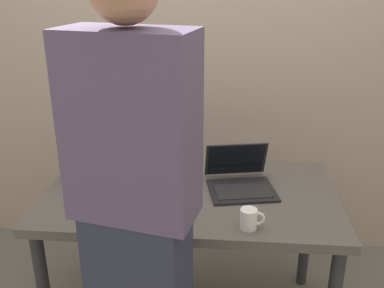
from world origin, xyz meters
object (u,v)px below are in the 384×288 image
at_px(laptop, 240,180).
at_px(beer_bottle_green, 100,151).
at_px(beer_bottle_brown, 92,163).
at_px(coffee_mug, 249,219).
at_px(beer_bottle_amber, 109,159).
at_px(person_figure, 136,219).
at_px(beer_bottle_dark, 76,163).

distance_m(laptop, beer_bottle_green, 0.74).
height_order(beer_bottle_brown, coffee_mug, beer_bottle_brown).
xyz_separation_m(laptop, beer_bottle_amber, (-0.65, 0.02, 0.08)).
distance_m(beer_bottle_green, beer_bottle_brown, 0.10).
height_order(laptop, person_figure, person_figure).
bearing_deg(beer_bottle_amber, coffee_mug, -29.67).
bearing_deg(laptop, coffee_mug, -85.02).
relative_size(beer_bottle_dark, person_figure, 0.16).
distance_m(beer_bottle_dark, person_figure, 0.74).
height_order(beer_bottle_dark, person_figure, person_figure).
bearing_deg(coffee_mug, beer_bottle_brown, 154.04).
relative_size(beer_bottle_brown, beer_bottle_amber, 0.91).
bearing_deg(coffee_mug, beer_bottle_green, 148.05).
bearing_deg(beer_bottle_amber, beer_bottle_dark, -161.56).
bearing_deg(person_figure, beer_bottle_green, 115.27).
bearing_deg(beer_bottle_brown, laptop, -0.29).
bearing_deg(person_figure, beer_bottle_brown, 119.40).
bearing_deg(person_figure, beer_bottle_amber, 112.85).
distance_m(beer_bottle_green, person_figure, 0.82).
relative_size(laptop, coffee_mug, 3.60).
relative_size(beer_bottle_green, beer_bottle_dark, 1.06).
bearing_deg(beer_bottle_dark, beer_bottle_brown, 26.53).
xyz_separation_m(beer_bottle_brown, beer_bottle_dark, (-0.07, -0.04, 0.01)).
xyz_separation_m(beer_bottle_amber, person_figure, (0.28, -0.65, 0.07)).
height_order(laptop, coffee_mug, laptop).
xyz_separation_m(beer_bottle_dark, coffee_mug, (0.84, -0.34, -0.07)).
height_order(person_figure, coffee_mug, person_figure).
xyz_separation_m(laptop, beer_bottle_dark, (-0.81, -0.03, 0.07)).
bearing_deg(person_figure, beer_bottle_dark, 125.60).
relative_size(beer_bottle_amber, coffee_mug, 2.98).
bearing_deg(coffee_mug, beer_bottle_amber, 150.33).
xyz_separation_m(beer_bottle_brown, coffee_mug, (0.77, -0.38, -0.06)).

